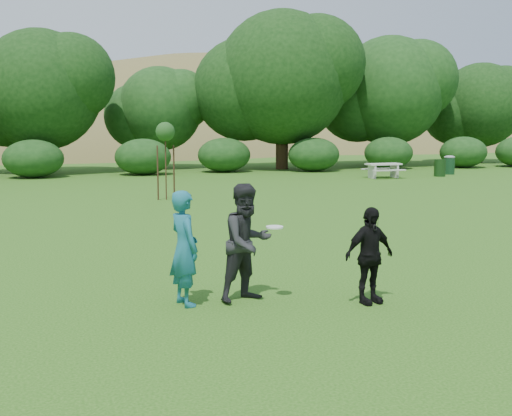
{
  "coord_description": "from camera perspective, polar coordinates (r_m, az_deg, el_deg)",
  "views": [
    {
      "loc": [
        -4.03,
        -9.13,
        2.78
      ],
      "look_at": [
        0.0,
        3.0,
        1.1
      ],
      "focal_mm": 45.0,
      "sensor_mm": 36.0,
      "label": 1
    }
  ],
  "objects": [
    {
      "name": "ground",
      "position": [
        10.36,
        5.29,
        -8.11
      ],
      "size": [
        120.0,
        120.0,
        0.0
      ],
      "primitive_type": "plane",
      "color": "#19470C",
      "rests_on": "ground"
    },
    {
      "name": "player_grey",
      "position": [
        10.07,
        -0.78,
        -3.09
      ],
      "size": [
        1.1,
        0.98,
        1.86
      ],
      "primitive_type": "imported",
      "rotation": [
        0.0,
        0.0,
        0.36
      ],
      "color": "#232325",
      "rests_on": "ground"
    },
    {
      "name": "trash_can_lidded",
      "position": [
        37.15,
        16.8,
        3.72
      ],
      "size": [
        0.6,
        0.6,
        1.05
      ],
      "color": "#15391F",
      "rests_on": "ground"
    },
    {
      "name": "picnic_table",
      "position": [
        33.74,
        11.26,
        3.51
      ],
      "size": [
        1.8,
        1.48,
        0.76
      ],
      "color": "beige",
      "rests_on": "ground"
    },
    {
      "name": "tree_row",
      "position": [
        38.56,
        -7.64,
        10.54
      ],
      "size": [
        53.92,
        10.38,
        9.62
      ],
      "color": "#3A2616",
      "rests_on": "ground"
    },
    {
      "name": "player_black",
      "position": [
        10.11,
        10.04,
        -4.17
      ],
      "size": [
        0.94,
        0.53,
        1.52
      ],
      "primitive_type": "imported",
      "rotation": [
        0.0,
        0.0,
        0.19
      ],
      "color": "black",
      "rests_on": "ground"
    },
    {
      "name": "hillside",
      "position": [
        79.05,
        -15.57,
        -3.54
      ],
      "size": [
        150.0,
        72.0,
        52.0
      ],
      "color": "olive",
      "rests_on": "ground"
    },
    {
      "name": "sapling",
      "position": [
        23.74,
        -8.08,
        6.55
      ],
      "size": [
        0.7,
        0.7,
        2.85
      ],
      "color": "#3E2718",
      "rests_on": "ground"
    },
    {
      "name": "frisbee",
      "position": [
        9.92,
        1.67,
        -1.71
      ],
      "size": [
        0.27,
        0.27,
        0.03
      ],
      "color": "white",
      "rests_on": "ground"
    },
    {
      "name": "trash_can_near",
      "position": [
        35.52,
        16.02,
        3.44
      ],
      "size": [
        0.6,
        0.6,
        0.9
      ],
      "primitive_type": "cylinder",
      "color": "#163412",
      "rests_on": "ground"
    },
    {
      "name": "player_teal",
      "position": [
        9.9,
        -6.4,
        -3.57
      ],
      "size": [
        0.57,
        0.73,
        1.78
      ],
      "primitive_type": "imported",
      "rotation": [
        0.0,
        0.0,
        1.81
      ],
      "color": "#196073",
      "rests_on": "ground"
    }
  ]
}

